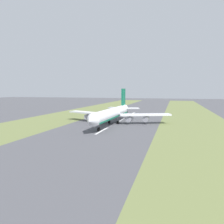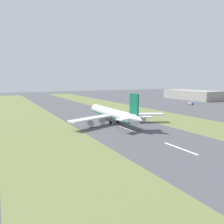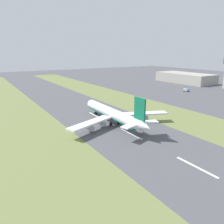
# 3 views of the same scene
# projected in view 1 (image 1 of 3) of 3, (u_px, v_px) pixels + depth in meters

# --- Properties ---
(ground_plane) EXTENTS (800.00, 800.00, 0.00)m
(ground_plane) POSITION_uv_depth(u_px,v_px,m) (110.00, 126.00, 117.06)
(ground_plane) COLOR #4C4C51
(grass_median_west) EXTENTS (40.00, 600.00, 0.01)m
(grass_median_west) POSITION_uv_depth(u_px,v_px,m) (200.00, 130.00, 104.76)
(grass_median_west) COLOR olive
(grass_median_west) RESTS_ON ground
(grass_median_east) EXTENTS (40.00, 600.00, 0.01)m
(grass_median_east) POSITION_uv_depth(u_px,v_px,m) (38.00, 123.00, 129.37)
(grass_median_east) COLOR olive
(grass_median_east) RESTS_ON ground
(centreline_dash_near) EXTENTS (1.20, 18.00, 0.01)m
(centreline_dash_near) POSITION_uv_depth(u_px,v_px,m) (133.00, 113.00, 180.02)
(centreline_dash_near) COLOR silver
(centreline_dash_near) RESTS_ON ground
(centreline_dash_mid) EXTENTS (1.20, 18.00, 0.01)m
(centreline_dash_mid) POSITION_uv_depth(u_px,v_px,m) (122.00, 120.00, 141.75)
(centreline_dash_mid) COLOR silver
(centreline_dash_mid) RESTS_ON ground
(centreline_dash_far) EXTENTS (1.20, 18.00, 0.01)m
(centreline_dash_far) POSITION_uv_depth(u_px,v_px,m) (102.00, 131.00, 103.49)
(centreline_dash_far) COLOR silver
(centreline_dash_far) RESTS_ON ground
(airplane_main_jet) EXTENTS (64.12, 67.10, 20.20)m
(airplane_main_jet) POSITION_uv_depth(u_px,v_px,m) (113.00, 113.00, 124.03)
(airplane_main_jet) COLOR white
(airplane_main_jet) RESTS_ON ground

